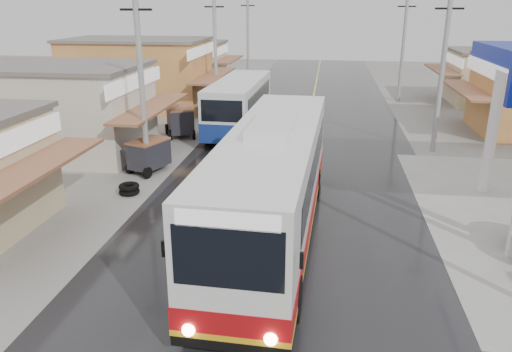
{
  "coord_description": "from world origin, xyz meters",
  "views": [
    {
      "loc": [
        1.17,
        -12.23,
        7.68
      ],
      "look_at": [
        -1.24,
        4.57,
        1.76
      ],
      "focal_mm": 35.0,
      "sensor_mm": 36.0,
      "label": 1
    }
  ],
  "objects_px": {
    "tricycle_far": "(180,120)",
    "second_bus": "(239,104)",
    "tricycle_near": "(149,154)",
    "tyre_stack": "(129,189)",
    "cyclist": "(219,186)",
    "coach_bus": "(273,183)"
  },
  "relations": [
    {
      "from": "cyclist",
      "to": "tricycle_far",
      "type": "height_order",
      "value": "cyclist"
    },
    {
      "from": "cyclist",
      "to": "tyre_stack",
      "type": "relative_size",
      "value": 2.16
    },
    {
      "from": "cyclist",
      "to": "tricycle_near",
      "type": "height_order",
      "value": "cyclist"
    },
    {
      "from": "second_bus",
      "to": "tricycle_near",
      "type": "xyz_separation_m",
      "value": [
        -2.88,
        -8.54,
        -0.82
      ]
    },
    {
      "from": "coach_bus",
      "to": "tricycle_near",
      "type": "height_order",
      "value": "coach_bus"
    },
    {
      "from": "tricycle_near",
      "to": "tricycle_far",
      "type": "distance_m",
      "value": 6.74
    },
    {
      "from": "tricycle_far",
      "to": "second_bus",
      "type": "bearing_deg",
      "value": 4.21
    },
    {
      "from": "coach_bus",
      "to": "tricycle_far",
      "type": "xyz_separation_m",
      "value": [
        -7.04,
        12.89,
        -0.96
      ]
    },
    {
      "from": "coach_bus",
      "to": "tricycle_near",
      "type": "bearing_deg",
      "value": 138.84
    },
    {
      "from": "second_bus",
      "to": "cyclist",
      "type": "relative_size",
      "value": 5.13
    },
    {
      "from": "tricycle_near",
      "to": "tyre_stack",
      "type": "height_order",
      "value": "tricycle_near"
    },
    {
      "from": "coach_bus",
      "to": "cyclist",
      "type": "height_order",
      "value": "coach_bus"
    },
    {
      "from": "cyclist",
      "to": "tricycle_far",
      "type": "distance_m",
      "value": 10.87
    },
    {
      "from": "tricycle_near",
      "to": "coach_bus",
      "type": "bearing_deg",
      "value": -22.64
    },
    {
      "from": "cyclist",
      "to": "tyre_stack",
      "type": "height_order",
      "value": "cyclist"
    },
    {
      "from": "coach_bus",
      "to": "second_bus",
      "type": "relative_size",
      "value": 1.37
    },
    {
      "from": "cyclist",
      "to": "tyre_stack",
      "type": "bearing_deg",
      "value": 161.26
    },
    {
      "from": "tyre_stack",
      "to": "tricycle_far",
      "type": "bearing_deg",
      "value": 93.45
    },
    {
      "from": "cyclist",
      "to": "tyre_stack",
      "type": "xyz_separation_m",
      "value": [
        -3.94,
        0.21,
        -0.39
      ]
    },
    {
      "from": "cyclist",
      "to": "second_bus",
      "type": "bearing_deg",
      "value": 80.13
    },
    {
      "from": "tricycle_far",
      "to": "coach_bus",
      "type": "bearing_deg",
      "value": -85.93
    },
    {
      "from": "coach_bus",
      "to": "tricycle_near",
      "type": "distance_m",
      "value": 9.1
    }
  ]
}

